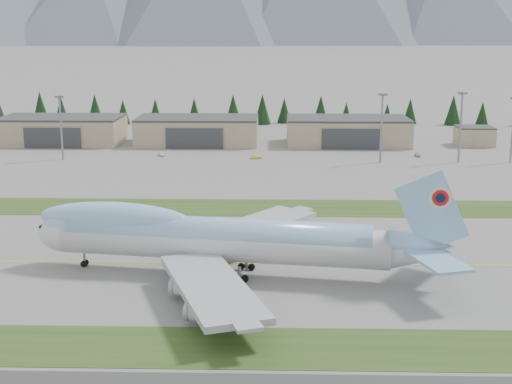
{
  "coord_description": "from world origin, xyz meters",
  "views": [
    {
      "loc": [
        15.76,
        -133.71,
        45.24
      ],
      "look_at": [
        11.56,
        28.38,
        8.0
      ],
      "focal_mm": 50.0,
      "sensor_mm": 36.0,
      "label": 1
    }
  ],
  "objects_px": {
    "hangar_center": "(198,130)",
    "service_vehicle_c": "(417,157)",
    "boeing_747_freighter": "(218,238)",
    "hangar_right": "(347,131)",
    "hangar_left": "(62,130)",
    "service_vehicle_a": "(161,156)",
    "service_vehicle_b": "(256,159)"
  },
  "relations": [
    {
      "from": "hangar_right",
      "to": "service_vehicle_a",
      "type": "xyz_separation_m",
      "value": [
        -70.34,
        -29.23,
        -5.39
      ]
    },
    {
      "from": "hangar_center",
      "to": "service_vehicle_c",
      "type": "relative_size",
      "value": 12.15
    },
    {
      "from": "service_vehicle_c",
      "to": "hangar_right",
      "type": "bearing_deg",
      "value": 130.79
    },
    {
      "from": "hangar_left",
      "to": "service_vehicle_b",
      "type": "xyz_separation_m",
      "value": [
        79.41,
        -33.7,
        -5.39
      ]
    },
    {
      "from": "hangar_left",
      "to": "service_vehicle_a",
      "type": "xyz_separation_m",
      "value": [
        44.66,
        -29.23,
        -5.39
      ]
    },
    {
      "from": "boeing_747_freighter",
      "to": "hangar_left",
      "type": "xyz_separation_m",
      "value": [
        -75.42,
        156.3,
        -1.72
      ]
    },
    {
      "from": "service_vehicle_a",
      "to": "hangar_center",
      "type": "bearing_deg",
      "value": 44.26
    },
    {
      "from": "boeing_747_freighter",
      "to": "hangar_right",
      "type": "height_order",
      "value": "boeing_747_freighter"
    },
    {
      "from": "service_vehicle_b",
      "to": "hangar_left",
      "type": "bearing_deg",
      "value": 52.28
    },
    {
      "from": "hangar_left",
      "to": "hangar_center",
      "type": "height_order",
      "value": "same"
    },
    {
      "from": "boeing_747_freighter",
      "to": "hangar_center",
      "type": "distance_m",
      "value": 157.64
    },
    {
      "from": "hangar_right",
      "to": "service_vehicle_b",
      "type": "relative_size",
      "value": 11.49
    },
    {
      "from": "hangar_center",
      "to": "service_vehicle_b",
      "type": "bearing_deg",
      "value": -54.08
    },
    {
      "from": "hangar_left",
      "to": "hangar_right",
      "type": "xyz_separation_m",
      "value": [
        115.0,
        0.0,
        0.0
      ]
    },
    {
      "from": "service_vehicle_a",
      "to": "service_vehicle_b",
      "type": "distance_m",
      "value": 35.03
    },
    {
      "from": "service_vehicle_a",
      "to": "service_vehicle_b",
      "type": "relative_size",
      "value": 0.94
    },
    {
      "from": "hangar_center",
      "to": "service_vehicle_a",
      "type": "relative_size",
      "value": 12.18
    },
    {
      "from": "hangar_center",
      "to": "hangar_right",
      "type": "distance_m",
      "value": 60.0
    },
    {
      "from": "boeing_747_freighter",
      "to": "service_vehicle_b",
      "type": "height_order",
      "value": "boeing_747_freighter"
    },
    {
      "from": "boeing_747_freighter",
      "to": "service_vehicle_c",
      "type": "relative_size",
      "value": 20.82
    },
    {
      "from": "hangar_center",
      "to": "service_vehicle_a",
      "type": "distance_m",
      "value": 31.47
    },
    {
      "from": "boeing_747_freighter",
      "to": "service_vehicle_a",
      "type": "height_order",
      "value": "boeing_747_freighter"
    },
    {
      "from": "hangar_left",
      "to": "hangar_center",
      "type": "xyz_separation_m",
      "value": [
        55.0,
        0.0,
        0.0
      ]
    },
    {
      "from": "hangar_right",
      "to": "service_vehicle_b",
      "type": "bearing_deg",
      "value": -136.57
    },
    {
      "from": "service_vehicle_a",
      "to": "service_vehicle_b",
      "type": "xyz_separation_m",
      "value": [
        34.74,
        -4.47,
        0.0
      ]
    },
    {
      "from": "boeing_747_freighter",
      "to": "service_vehicle_c",
      "type": "distance_m",
      "value": 143.08
    },
    {
      "from": "hangar_center",
      "to": "service_vehicle_c",
      "type": "xyz_separation_m",
      "value": [
        82.68,
        -27.68,
        -5.39
      ]
    },
    {
      "from": "hangar_right",
      "to": "service_vehicle_a",
      "type": "bearing_deg",
      "value": -157.43
    },
    {
      "from": "hangar_center",
      "to": "hangar_right",
      "type": "relative_size",
      "value": 1.0
    },
    {
      "from": "boeing_747_freighter",
      "to": "hangar_left",
      "type": "distance_m",
      "value": 173.56
    },
    {
      "from": "boeing_747_freighter",
      "to": "hangar_left",
      "type": "bearing_deg",
      "value": 124.38
    },
    {
      "from": "hangar_left",
      "to": "service_vehicle_b",
      "type": "relative_size",
      "value": 11.49
    }
  ]
}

